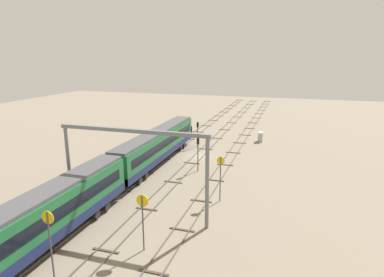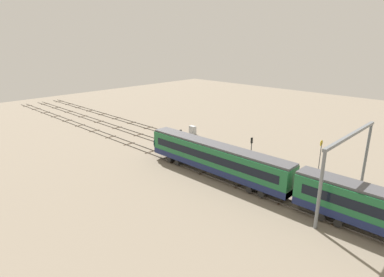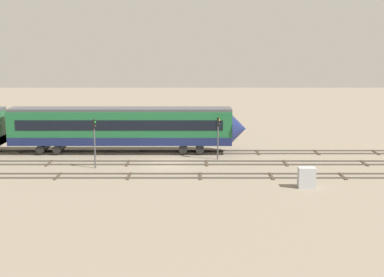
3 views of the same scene
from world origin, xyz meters
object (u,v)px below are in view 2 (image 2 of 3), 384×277
Objects in this scene: signal_light_trackside_approach at (181,138)px; signal_light_trackside_departure at (251,148)px; relay_cabinet at (193,130)px; overhead_gantry at (349,154)px; speed_sign_far_trackside at (320,152)px.

signal_light_trackside_departure is (-12.02, -3.56, 0.23)m from signal_light_trackside_approach.
signal_light_trackside_approach reaches higher than relay_cabinet.
relay_cabinet is (6.95, -10.12, -2.00)m from signal_light_trackside_approach.
overhead_gantry is at bearing 171.54° from signal_light_trackside_departure.
speed_sign_far_trackside is 2.92× the size of relay_cabinet.
overhead_gantry is 15.26m from signal_light_trackside_departure.
speed_sign_far_trackside reaches higher than relay_cabinet.
speed_sign_far_trackside is 1.08× the size of signal_light_trackside_departure.
speed_sign_far_trackside is (6.03, -7.24, -3.20)m from overhead_gantry.
overhead_gantry reaches higher than signal_light_trackside_departure.
speed_sign_far_trackside is 1.17× the size of signal_light_trackside_approach.
speed_sign_far_trackside is at bearing -50.18° from overhead_gantry.
signal_light_trackside_approach is 0.92× the size of signal_light_trackside_departure.
signal_light_trackside_approach is at bearing 16.49° from signal_light_trackside_departure.
signal_light_trackside_departure is at bearing 30.20° from speed_sign_far_trackside.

